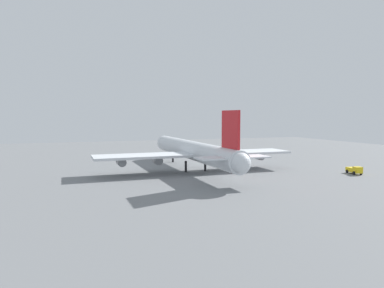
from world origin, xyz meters
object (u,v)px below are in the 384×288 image
(cargo_airplane, at_px, (193,151))
(safety_cone_nose, at_px, (155,158))
(maintenance_van, at_px, (221,159))
(baggage_tug, at_px, (355,170))

(cargo_airplane, xyz_separation_m, safety_cone_nose, (31.57, 3.93, -5.72))
(cargo_airplane, xyz_separation_m, maintenance_van, (15.44, -16.80, -4.96))
(safety_cone_nose, bearing_deg, maintenance_van, -127.91)
(maintenance_van, xyz_separation_m, safety_cone_nose, (16.14, 20.72, -0.75))
(baggage_tug, relative_size, maintenance_van, 1.34)
(cargo_airplane, distance_m, baggage_tug, 47.62)
(cargo_airplane, xyz_separation_m, baggage_tug, (-22.28, -41.80, -4.92))
(baggage_tug, bearing_deg, safety_cone_nose, 40.33)
(maintenance_van, bearing_deg, cargo_airplane, 132.59)
(baggage_tug, distance_m, maintenance_van, 45.25)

